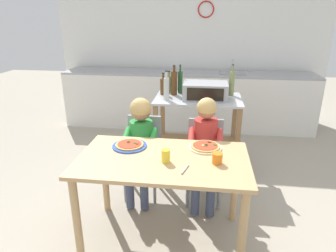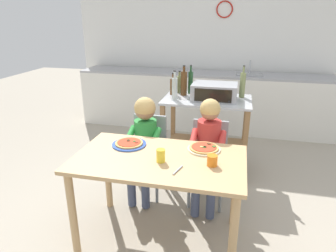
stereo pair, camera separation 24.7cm
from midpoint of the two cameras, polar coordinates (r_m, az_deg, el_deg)
ground_plane at (r=3.77m, az=-0.02°, el=-7.92°), size 12.52×12.52×0.00m
back_wall_tiled at (r=5.27m, az=2.80°, el=15.57°), size 4.46×0.14×2.70m
kitchen_counter at (r=5.02m, az=2.25°, el=4.97°), size 4.02×0.60×1.11m
kitchen_island_cart at (r=3.56m, az=3.56°, el=0.72°), size 0.98×0.62×0.89m
toaster_oven at (r=3.43m, az=5.00°, el=6.62°), size 0.49×0.36×0.18m
bottle_brown_beer at (r=3.59m, az=-2.88°, el=7.46°), size 0.07×0.07×0.26m
bottle_dark_olive_oil at (r=3.57m, az=-0.85°, el=8.15°), size 0.07×0.07×0.35m
bottle_slim_sauce at (r=3.59m, az=9.98°, el=7.94°), size 0.06×0.06×0.37m
bottle_squat_spirits at (r=3.66m, az=0.35°, el=8.33°), size 0.06×0.06×0.34m
bottle_tall_green_wine at (r=3.35m, az=-2.43°, el=7.10°), size 0.06×0.06×0.33m
bottle_clear_vinegar at (r=3.69m, az=-1.77°, el=7.94°), size 0.06×0.06×0.26m
dining_table at (r=2.38m, az=-3.94°, el=-8.47°), size 1.31×0.76×0.75m
dining_chair_left at (r=3.12m, az=-6.95°, el=-4.58°), size 0.36×0.36×0.81m
dining_chair_right at (r=3.02m, az=4.59°, el=-5.41°), size 0.36×0.36×0.81m
child_in_green_shirt at (r=2.94m, az=-7.66°, el=-1.97°), size 0.32×0.42×1.03m
child_in_red_shirt at (r=2.83m, az=4.57°, el=-2.88°), size 0.32×0.42×1.06m
pizza_plate_blue_rimmed at (r=2.55m, az=-10.03°, el=-3.65°), size 0.29×0.29×0.03m
pizza_plate_cream at (r=2.49m, az=4.23°, el=-3.97°), size 0.27×0.27×0.03m
drinking_cup_yellow at (r=2.25m, az=-3.57°, el=-5.69°), size 0.07×0.07×0.10m
drinking_cup_orange at (r=2.24m, az=6.16°, el=-6.13°), size 0.08×0.08×0.08m
serving_spoon at (r=2.15m, az=-0.07°, el=-8.24°), size 0.05×0.14×0.01m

